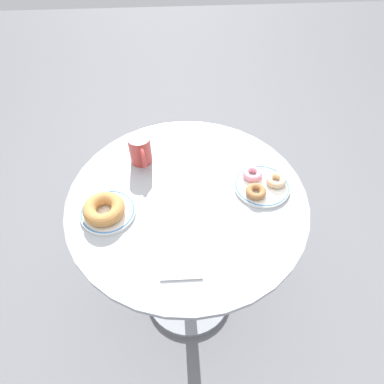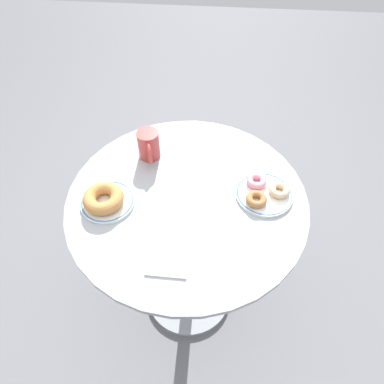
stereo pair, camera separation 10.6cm
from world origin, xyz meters
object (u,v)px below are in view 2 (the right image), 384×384
Objects in this scene: donut_pink_frosted at (257,181)px; plate_right at (264,194)px; cafe_table at (188,236)px; coffee_mug at (149,145)px; donut_old_fashioned at (103,198)px; donut_cinnamon at (256,199)px; donut_glazed at (279,190)px; plate_left at (108,202)px; paper_napkin at (169,254)px.

plate_right is at bearing -57.40° from donut_pink_frosted.
coffee_mug is (-0.15, 0.17, 0.29)m from cafe_table.
donut_old_fashioned reaches higher than donut_pink_frosted.
coffee_mug is at bearing 153.55° from donut_cinnamon.
donut_glazed is at bearing 6.67° from cafe_table.
coffee_mug is (-0.37, 0.11, 0.03)m from donut_pink_frosted.
plate_left is (-0.25, -0.05, 0.24)m from cafe_table.
donut_pink_frosted is (0.47, 0.12, 0.02)m from plate_left.
coffee_mug is at bearing 107.18° from paper_napkin.
donut_old_fashioned is 0.28m from paper_napkin.
donut_cinnamon reaches higher than plate_right.
cafe_table is 11.68× the size of donut_glazed.
coffee_mug is at bearing 159.82° from plate_right.
donut_cinnamon is (0.47, 0.05, -0.01)m from donut_old_fashioned.
donut_glazed reaches higher than plate_right.
donut_glazed is at bearing 8.73° from plate_left.
donut_pink_frosted is 1.00× the size of donut_cinnamon.
paper_napkin is (-0.32, -0.25, -0.02)m from donut_glazed.
donut_glazed is (0.05, 0.01, 0.02)m from plate_right.
plate_right is at bearing -20.18° from coffee_mug.
donut_cinnamon is (-0.07, -0.04, 0.00)m from donut_glazed.
donut_pink_frosted is at bearing 122.60° from plate_right.
donut_cinnamon is (-0.03, -0.04, 0.02)m from plate_right.
paper_napkin is at bearing -142.15° from donut_glazed.
donut_old_fashioned is at bearing 144.58° from paper_napkin.
donut_pink_frosted reaches higher than cafe_table.
plate_left is 0.93× the size of plate_right.
cafe_table is 0.34m from donut_cinnamon.
donut_cinnamon is 0.41m from coffee_mug.
plate_left is at bearing -171.27° from donut_glazed.
plate_right is 0.51m from donut_old_fashioned.
donut_glazed reaches higher than plate_left.
paper_napkin is at bearing -138.52° from plate_right.
plate_right is 1.52× the size of coffee_mug.
donut_glazed is 0.08m from donut_pink_frosted.
paper_napkin is at bearing -140.20° from donut_cinnamon.
donut_glazed is 0.48× the size of paper_napkin.
cafe_table is 0.35m from plate_left.
paper_napkin is at bearing -37.62° from plate_left.
plate_right is 1.46× the size of donut_old_fashioned.
coffee_mug is (-0.37, 0.18, 0.03)m from donut_cinnamon.
plate_right is 2.76× the size of donut_glazed.
plate_left is at bearing -171.20° from plate_right.
paper_napkin is 1.15× the size of coffee_mug.
plate_left is at bearing 142.38° from paper_napkin.
paper_napkin is at bearing -72.82° from coffee_mug.
donut_old_fashioned is 0.25m from coffee_mug.
donut_old_fashioned is 1.89× the size of donut_cinnamon.
plate_right is 0.05m from donut_pink_frosted.
donut_cinnamon reaches higher than paper_napkin.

